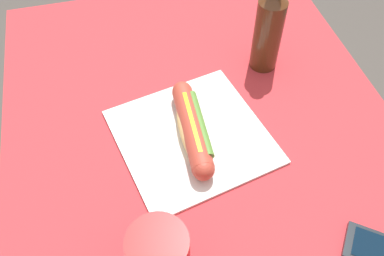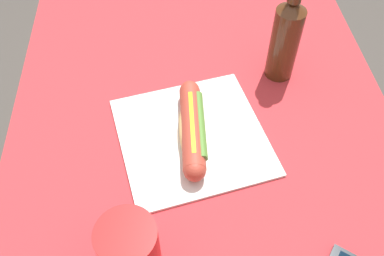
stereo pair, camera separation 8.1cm
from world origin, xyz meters
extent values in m
cylinder|color=brown|center=(-0.38, -0.29, 0.37)|extent=(0.07, 0.07, 0.74)
cylinder|color=brown|center=(-0.38, 0.29, 0.37)|extent=(0.07, 0.07, 0.74)
cube|color=brown|center=(0.00, 0.00, 0.76)|extent=(0.92, 0.74, 0.03)
cube|color=#B72D33|center=(0.00, 0.00, 0.77)|extent=(0.98, 0.80, 0.00)
cube|color=silver|center=(0.04, -0.03, 0.78)|extent=(0.33, 0.34, 0.01)
ellipsoid|color=#DBB26B|center=(0.04, -0.03, 0.80)|extent=(0.19, 0.06, 0.04)
cylinder|color=#A83D2D|center=(0.04, -0.03, 0.81)|extent=(0.20, 0.05, 0.04)
sphere|color=#A83D2D|center=(0.14, -0.03, 0.81)|extent=(0.04, 0.04, 0.04)
sphere|color=#A83D2D|center=(-0.06, -0.02, 0.81)|extent=(0.04, 0.04, 0.04)
cube|color=yellow|center=(0.04, -0.03, 0.83)|extent=(0.15, 0.01, 0.00)
cylinder|color=#4C7A2D|center=(0.04, -0.01, 0.82)|extent=(0.16, 0.03, 0.02)
cylinder|color=#4C2814|center=(-0.13, 0.18, 0.86)|extent=(0.06, 0.06, 0.17)
camera|label=1|loc=(0.52, -0.15, 1.44)|focal=38.67mm
camera|label=2|loc=(0.54, -0.07, 1.44)|focal=38.67mm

